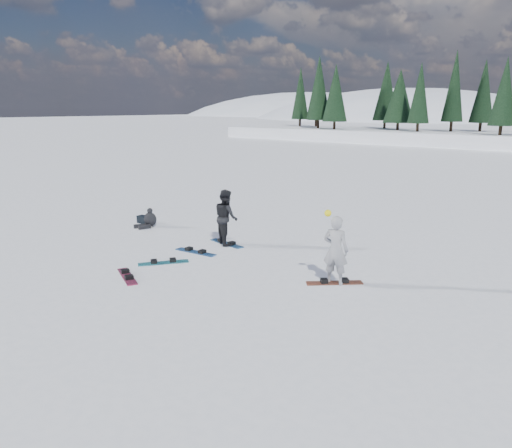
{
  "coord_description": "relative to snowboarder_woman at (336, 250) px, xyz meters",
  "views": [
    {
      "loc": [
        8.32,
        -9.34,
        4.6
      ],
      "look_at": [
        -1.14,
        2.02,
        1.1
      ],
      "focal_mm": 35.0,
      "sensor_mm": 36.0,
      "label": 1
    }
  ],
  "objects": [
    {
      "name": "gear_bag",
      "position": [
        -9.62,
        1.18,
        -0.78
      ],
      "size": [
        0.48,
        0.35,
        0.3
      ],
      "primitive_type": "cube",
      "rotation": [
        0.0,
        0.0,
        0.12
      ],
      "color": "black",
      "rests_on": "ground"
    },
    {
      "name": "snowboard_man",
      "position": [
        -4.9,
        1.04,
        -0.92
      ],
      "size": [
        1.52,
        0.49,
        0.03
      ],
      "primitive_type": "cube",
      "rotation": [
        0.0,
        0.0,
        -0.14
      ],
      "color": "#184F87",
      "rests_on": "ground"
    },
    {
      "name": "ground",
      "position": [
        -1.89,
        -1.64,
        -0.93
      ],
      "size": [
        420.0,
        420.0,
        0.0
      ],
      "primitive_type": "plane",
      "color": "white",
      "rests_on": "ground"
    },
    {
      "name": "seated_rider",
      "position": [
        -8.92,
        0.93,
        -0.65
      ],
      "size": [
        0.65,
        0.95,
        0.74
      ],
      "rotation": [
        0.0,
        0.0,
        -0.36
      ],
      "color": "black",
      "rests_on": "ground"
    },
    {
      "name": "snowboard_woman",
      "position": [
        0.0,
        0.0,
        -0.92
      ],
      "size": [
        1.29,
        1.23,
        0.03
      ],
      "primitive_type": "cube",
      "rotation": [
        0.0,
        0.0,
        0.75
      ],
      "color": "brown",
      "rests_on": "ground"
    },
    {
      "name": "snowboard_loose_b",
      "position": [
        -4.68,
        -3.22,
        -0.92
      ],
      "size": [
        1.48,
        0.89,
        0.03
      ],
      "primitive_type": "cube",
      "rotation": [
        0.0,
        0.0,
        -0.44
      ],
      "color": "maroon",
      "rests_on": "ground"
    },
    {
      "name": "snowboard_loose_c",
      "position": [
        -4.95,
        -0.37,
        -0.92
      ],
      "size": [
        1.52,
        0.45,
        0.03
      ],
      "primitive_type": "cube",
      "rotation": [
        0.0,
        0.0,
        0.11
      ],
      "color": "#1C539B",
      "rests_on": "ground"
    },
    {
      "name": "snowboarder_woman",
      "position": [
        0.0,
        0.0,
        0.0
      ],
      "size": [
        0.75,
        0.57,
        2.0
      ],
      "rotation": [
        0.0,
        0.0,
        3.35
      ],
      "color": "#B1B0B6",
      "rests_on": "ground"
    },
    {
      "name": "snowboarder_man",
      "position": [
        -4.9,
        1.04,
        0.01
      ],
      "size": [
        1.14,
        1.06,
        1.88
      ],
      "primitive_type": "imported",
      "rotation": [
        0.0,
        0.0,
        2.65
      ],
      "color": "black",
      "rests_on": "ground"
    },
    {
      "name": "snowboard_loose_a",
      "position": [
        -4.87,
        -1.77,
        -0.92
      ],
      "size": [
        1.09,
        1.39,
        0.03
      ],
      "primitive_type": "cube",
      "rotation": [
        0.0,
        0.0,
        0.96
      ],
      "color": "teal",
      "rests_on": "ground"
    }
  ]
}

